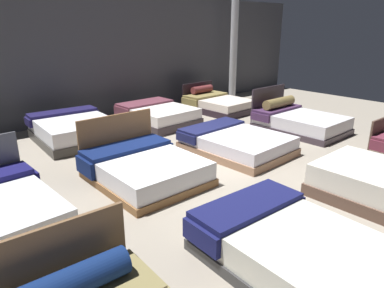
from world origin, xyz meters
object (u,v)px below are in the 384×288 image
at_px(bed_6, 236,142).
at_px(bed_10, 157,115).
at_px(bed_1, 293,249).
at_px(support_pillar, 234,51).
at_px(bed_5, 144,167).
at_px(bed_7, 298,121).
at_px(bed_11, 217,104).
at_px(bed_9, 74,130).

height_order(bed_6, bed_10, bed_10).
bearing_deg(bed_6, bed_1, -130.68).
bearing_deg(support_pillar, bed_1, -132.66).
distance_m(bed_5, bed_10, 3.77).
bearing_deg(bed_6, support_pillar, 41.20).
bearing_deg(bed_7, bed_11, 89.51).
xyz_separation_m(bed_7, bed_10, (-2.39, 2.93, -0.01)).
bearing_deg(bed_9, bed_7, -29.05).
relative_size(bed_6, bed_7, 1.02).
relative_size(bed_5, support_pillar, 0.57).
xyz_separation_m(bed_6, bed_9, (-2.34, 3.03, 0.06)).
xyz_separation_m(bed_1, support_pillar, (6.47, 7.03, 1.51)).
height_order(bed_9, bed_11, bed_11).
height_order(bed_6, support_pillar, support_pillar).
relative_size(bed_1, bed_9, 1.04).
distance_m(bed_5, bed_9, 2.97).
bearing_deg(bed_7, bed_10, 128.02).
relative_size(bed_7, support_pillar, 0.63).
bearing_deg(bed_1, bed_7, 35.02).
relative_size(bed_6, bed_9, 1.05).
xyz_separation_m(bed_1, bed_7, (4.79, 3.11, 0.02)).
relative_size(bed_1, bed_7, 1.00).
bearing_deg(bed_1, bed_9, 91.84).
height_order(bed_1, support_pillar, support_pillar).
bearing_deg(bed_1, bed_5, 91.40).
bearing_deg(bed_7, support_pillar, 65.58).
distance_m(bed_6, bed_7, 2.43).
bearing_deg(bed_5, bed_10, 50.73).
bearing_deg(bed_6, bed_10, 86.35).
bearing_deg(bed_9, bed_6, -49.48).
bearing_deg(bed_11, bed_5, -150.52).
distance_m(bed_6, bed_9, 3.83).
relative_size(bed_5, bed_6, 0.89).
bearing_deg(bed_9, support_pillar, 11.22).
distance_m(bed_1, support_pillar, 9.67).
bearing_deg(bed_5, bed_9, 89.91).
bearing_deg(bed_10, bed_9, 176.78).
relative_size(bed_5, bed_9, 0.94).
height_order(bed_9, support_pillar, support_pillar).
relative_size(bed_10, support_pillar, 0.59).
xyz_separation_m(bed_5, bed_10, (2.37, 2.93, 0.01)).
distance_m(bed_6, support_pillar, 5.93).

